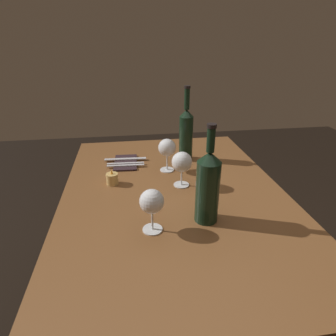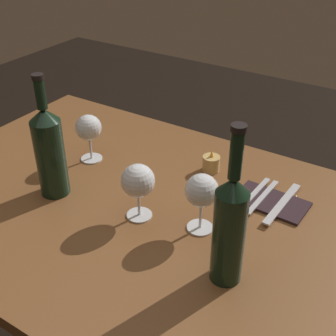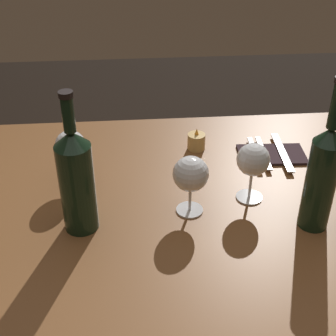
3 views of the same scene
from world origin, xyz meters
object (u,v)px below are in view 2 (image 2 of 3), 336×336
Objects in this scene: wine_bottle at (49,150)px; wine_glass_left at (89,129)px; wine_glass_centre at (138,182)px; wine_bottle_second at (229,227)px; fork_outer at (254,194)px; table_knife at (282,203)px; folded_napkin at (271,202)px; votive_candle at (211,164)px; fork_inner at (263,197)px; wine_glass_right at (202,192)px.

wine_glass_left is at bearing 99.69° from wine_bottle.
wine_glass_centre reaches higher than wine_glass_left.
fork_outer is at bearing 101.82° from wine_bottle_second.
wine_glass_centre is 0.72× the size of table_knife.
fork_outer is (-0.05, 0.00, 0.01)m from folded_napkin.
wine_glass_left is 0.38m from votive_candle.
fork_outer is (-0.02, 0.00, 0.00)m from fork_inner.
fork_outer is (0.51, 0.08, -0.09)m from wine_glass_left.
folded_napkin is at bearing 41.20° from wine_glass_centre.
wine_bottle_second is 5.51× the size of votive_candle.
folded_napkin is at bearing 0.00° from fork_outer.
fork_outer is 0.08m from table_knife.
wine_glass_left is 0.71× the size of table_knife.
wine_glass_centre is at bearing 165.24° from wine_bottle_second.
wine_bottle reaches higher than wine_glass_left.
wine_glass_right is 0.45× the size of wine_bottle.
wine_glass_right is 0.74× the size of table_knife.
table_knife reaches higher than folded_napkin.
folded_napkin is (0.11, 0.19, -0.11)m from wine_glass_right.
wine_bottle is at bearing -80.31° from wine_glass_left.
fork_outer is (0.47, 0.27, -0.12)m from wine_bottle.
table_knife is (0.08, 0.00, 0.00)m from fork_outer.
folded_napkin is at bearing 8.38° from wine_glass_left.
wine_bottle_second is at bearing -82.70° from fork_inner.
wine_bottle_second reaches higher than wine_glass_right.
wine_glass_right is at bearing -14.05° from wine_glass_left.
fork_outer is at bearing 180.00° from table_knife.
fork_inner is (0.50, 0.27, -0.12)m from wine_bottle.
table_knife is (0.05, 0.00, 0.00)m from fork_inner.
wine_glass_right reaches higher than folded_napkin.
fork_inner is 1.00× the size of fork_outer.
folded_napkin is at bearing 0.00° from fork_inner.
wine_glass_left is 0.57m from folded_napkin.
wine_bottle is at bearing -150.33° from fork_outer.
wine_bottle is (-0.26, -0.04, 0.03)m from wine_glass_centre.
fork_outer is (0.16, -0.06, -0.01)m from votive_candle.
table_knife is (0.24, -0.06, -0.01)m from votive_candle.
fork_inner is 0.02m from fork_outer.
fork_inner is 0.86× the size of table_knife.
wine_bottle reaches higher than wine_glass_centre.
wine_glass_right reaches higher than votive_candle.
folded_napkin is (0.52, 0.27, -0.13)m from wine_bottle.
wine_glass_centre is at bearing 8.12° from wine_bottle.
wine_bottle reaches higher than fork_inner.
votive_candle is at bearing 112.12° from wine_glass_right.
wine_glass_centre is 0.78× the size of folded_napkin.
votive_candle reaches higher than fork_outer.
fork_inner reaches higher than folded_napkin.
folded_napkin is at bearing 60.33° from wine_glass_right.
wine_glass_right is 0.42m from wine_bottle.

